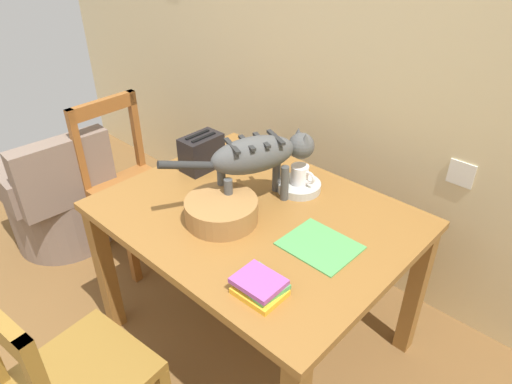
% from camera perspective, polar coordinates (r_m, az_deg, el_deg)
% --- Properties ---
extents(wall_rear, '(5.28, 0.11, 2.50)m').
position_cam_1_polar(wall_rear, '(2.40, 12.68, 16.84)').
color(wall_rear, beige).
rests_on(wall_rear, ground_plane).
extents(dining_table, '(1.26, 0.98, 0.75)m').
position_cam_1_polar(dining_table, '(1.99, 0.00, -4.56)').
color(dining_table, brown).
rests_on(dining_table, ground_plane).
extents(cat, '(0.32, 0.64, 0.30)m').
position_cam_1_polar(cat, '(1.91, 0.41, 4.53)').
color(cat, '#494A49').
rests_on(cat, dining_table).
extents(saucer_bowl, '(0.20, 0.20, 0.04)m').
position_cam_1_polar(saucer_bowl, '(2.09, 5.35, 0.71)').
color(saucer_bowl, '#B5B9B4').
rests_on(saucer_bowl, dining_table).
extents(coffee_mug, '(0.12, 0.08, 0.09)m').
position_cam_1_polar(coffee_mug, '(2.05, 5.52, 2.15)').
color(coffee_mug, white).
rests_on(coffee_mug, saucer_bowl).
extents(magazine, '(0.28, 0.23, 0.01)m').
position_cam_1_polar(magazine, '(1.77, 7.93, -6.60)').
color(magazine, '#4E9F53').
rests_on(magazine, dining_table).
extents(book_stack, '(0.18, 0.15, 0.06)m').
position_cam_1_polar(book_stack, '(1.56, 0.46, -11.58)').
color(book_stack, gold).
rests_on(book_stack, dining_table).
extents(wicker_basket, '(0.30, 0.30, 0.10)m').
position_cam_1_polar(wicker_basket, '(1.87, -4.31, -2.26)').
color(wicker_basket, olive).
rests_on(wicker_basket, dining_table).
extents(toaster, '(0.12, 0.20, 0.18)m').
position_cam_1_polar(toaster, '(2.24, -6.77, 4.90)').
color(toaster, black).
rests_on(toaster, dining_table).
extents(wooden_chair_near, '(0.46, 0.46, 0.95)m').
position_cam_1_polar(wooden_chair_near, '(1.83, -21.85, -20.82)').
color(wooden_chair_near, olive).
rests_on(wooden_chair_near, ground_plane).
extents(wooden_chair_far, '(0.43, 0.43, 0.95)m').
position_cam_1_polar(wooden_chair_far, '(2.78, -15.40, 0.90)').
color(wooden_chair_far, brown).
rests_on(wooden_chair_far, ground_plane).
extents(wicker_armchair, '(0.62, 0.63, 0.78)m').
position_cam_1_polar(wicker_armchair, '(3.10, -22.99, -1.33)').
color(wicker_armchair, '#776457').
rests_on(wicker_armchair, ground_plane).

